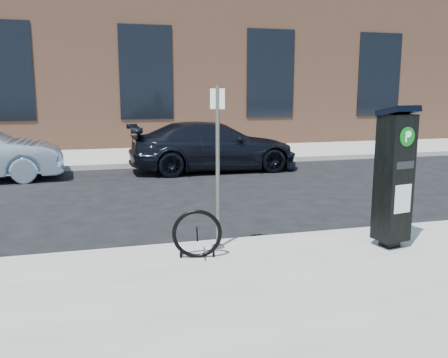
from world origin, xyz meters
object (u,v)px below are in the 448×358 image
object	(u,v)px
bike_rack	(197,234)
car_dark	(214,146)
sign_pole	(218,169)
parking_kiosk	(394,176)

from	to	relation	value
bike_rack	car_dark	bearing A→B (deg)	85.35
bike_rack	car_dark	world-z (taller)	car_dark
bike_rack	car_dark	xyz separation A→B (m)	(2.09, 7.60, 0.25)
sign_pole	car_dark	bearing A→B (deg)	100.96
parking_kiosk	bike_rack	distance (m)	2.83
bike_rack	parking_kiosk	bearing A→B (deg)	5.58
car_dark	parking_kiosk	bearing A→B (deg)	-175.46
sign_pole	car_dark	world-z (taller)	sign_pole
parking_kiosk	bike_rack	xyz separation A→B (m)	(-2.73, 0.25, -0.70)
parking_kiosk	bike_rack	size ratio (longest dim) A/B	3.01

